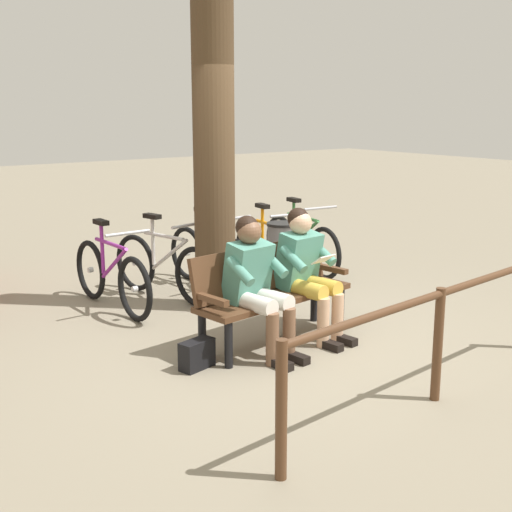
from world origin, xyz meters
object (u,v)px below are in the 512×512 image
object	(u,v)px
bench	(269,287)
bicycle_red	(301,244)
bicycle_black	(111,276)
person_companion	(256,279)
litter_bin	(282,260)
person_reading	(307,267)
bicycle_purple	(165,267)
bicycle_green	(212,258)
bicycle_blue	(270,253)
tree_trunk	(214,128)
handbag	(197,354)

from	to	relation	value
bench	bicycle_red	size ratio (longest dim) A/B	0.98
bicycle_red	bicycle_black	world-z (taller)	same
person_companion	litter_bin	xyz separation A→B (m)	(-1.28, -1.26, -0.24)
person_reading	bicycle_purple	world-z (taller)	person_reading
bicycle_green	bicycle_black	distance (m)	1.33
bicycle_black	bench	bearing A→B (deg)	21.62
person_reading	bicycle_blue	world-z (taller)	person_reading
bicycle_blue	bicycle_green	xyz separation A→B (m)	(0.72, -0.18, 0.00)
litter_bin	bicycle_black	world-z (taller)	bicycle_black
tree_trunk	bicycle_blue	distance (m)	1.95
bicycle_green	bicycle_purple	size ratio (longest dim) A/B	1.02
bicycle_black	tree_trunk	bearing A→B (deg)	56.81
person_companion	bicycle_green	bearing A→B (deg)	-120.45
bicycle_purple	bench	bearing A→B (deg)	-9.32
tree_trunk	bicycle_red	size ratio (longest dim) A/B	2.25
bicycle_blue	person_companion	bearing A→B (deg)	-33.50
bicycle_purple	bicycle_black	xyz separation A→B (m)	(0.65, 0.03, 0.00)
bicycle_red	bicycle_blue	size ratio (longest dim) A/B	1.00
litter_bin	bicycle_red	size ratio (longest dim) A/B	0.50
litter_bin	bicycle_purple	world-z (taller)	bicycle_purple
bench	person_companion	xyz separation A→B (m)	(0.30, 0.21, 0.16)
person_reading	bicycle_red	world-z (taller)	person_reading
person_companion	bicycle_black	distance (m)	2.02
litter_bin	bicycle_blue	size ratio (longest dim) A/B	0.50
litter_bin	tree_trunk	bearing A→B (deg)	-8.36
person_companion	litter_bin	size ratio (longest dim) A/B	1.42
litter_bin	bicycle_green	bearing A→B (deg)	-62.62
person_reading	handbag	xyz separation A→B (m)	(1.24, 0.08, -0.54)
bicycle_blue	bicycle_green	size ratio (longest dim) A/B	1.00
person_reading	bicycle_green	size ratio (longest dim) A/B	0.72
bicycle_red	handbag	bearing A→B (deg)	-48.05
handbag	person_companion	bearing A→B (deg)	179.66
person_reading	bicycle_blue	distance (m)	2.05
person_reading	tree_trunk	world-z (taller)	tree_trunk
bicycle_purple	person_companion	bearing A→B (deg)	-18.28
litter_bin	bench	bearing A→B (deg)	47.04
bench	bicycle_black	distance (m)	1.91
handbag	bicycle_green	world-z (taller)	bicycle_green
bicycle_green	bicycle_black	xyz separation A→B (m)	(1.33, 0.11, 0.00)
litter_bin	bicycle_red	xyz separation A→B (m)	(-0.95, -0.81, -0.06)
bench	bicycle_red	distance (m)	2.69
tree_trunk	bicycle_green	bearing A→B (deg)	-120.09
bench	person_reading	size ratio (longest dim) A/B	1.37
person_companion	handbag	distance (m)	0.81
bench	person_reading	distance (m)	0.39
person_companion	bicycle_red	size ratio (longest dim) A/B	0.72
bench	bicycle_blue	bearing A→B (deg)	-135.10
person_reading	person_companion	distance (m)	0.64
person_companion	bicycle_blue	distance (m)	2.48
bicycle_red	litter_bin	bearing A→B (deg)	-43.87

